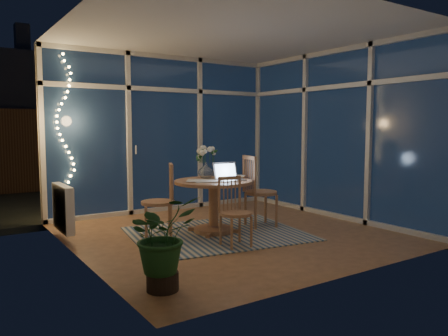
{
  "coord_description": "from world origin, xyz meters",
  "views": [
    {
      "loc": [
        -3.22,
        -4.71,
        1.4
      ],
      "look_at": [
        0.05,
        0.25,
        0.85
      ],
      "focal_mm": 35.0,
      "sensor_mm": 36.0,
      "label": 1
    }
  ],
  "objects_px": {
    "dining_table": "(214,207)",
    "chair_left": "(158,201)",
    "laptop": "(231,171)",
    "potted_plant": "(162,247)",
    "flower_vase": "(206,171)",
    "chair_front": "(236,212)",
    "chair_right": "(261,191)"
  },
  "relations": [
    {
      "from": "dining_table",
      "to": "chair_left",
      "type": "relative_size",
      "value": 1.08
    },
    {
      "from": "laptop",
      "to": "chair_left",
      "type": "bearing_deg",
      "value": 160.43
    },
    {
      "from": "potted_plant",
      "to": "flower_vase",
      "type": "bearing_deg",
      "value": 49.72
    },
    {
      "from": "dining_table",
      "to": "laptop",
      "type": "distance_m",
      "value": 0.54
    },
    {
      "from": "chair_front",
      "to": "potted_plant",
      "type": "relative_size",
      "value": 1.1
    },
    {
      "from": "dining_table",
      "to": "chair_left",
      "type": "height_order",
      "value": "chair_left"
    },
    {
      "from": "chair_front",
      "to": "potted_plant",
      "type": "height_order",
      "value": "chair_front"
    },
    {
      "from": "chair_right",
      "to": "flower_vase",
      "type": "height_order",
      "value": "chair_right"
    },
    {
      "from": "dining_table",
      "to": "laptop",
      "type": "xyz_separation_m",
      "value": [
        0.16,
        -0.17,
        0.48
      ]
    },
    {
      "from": "chair_front",
      "to": "chair_right",
      "type": "bearing_deg",
      "value": 41.14
    },
    {
      "from": "chair_left",
      "to": "dining_table",
      "type": "bearing_deg",
      "value": 100.55
    },
    {
      "from": "chair_left",
      "to": "chair_right",
      "type": "height_order",
      "value": "chair_right"
    },
    {
      "from": "chair_right",
      "to": "laptop",
      "type": "bearing_deg",
      "value": 110.82
    },
    {
      "from": "chair_left",
      "to": "flower_vase",
      "type": "xyz_separation_m",
      "value": [
        0.78,
        0.11,
        0.33
      ]
    },
    {
      "from": "chair_right",
      "to": "chair_front",
      "type": "xyz_separation_m",
      "value": [
        -0.9,
        -0.67,
        -0.1
      ]
    },
    {
      "from": "chair_left",
      "to": "potted_plant",
      "type": "height_order",
      "value": "chair_left"
    },
    {
      "from": "chair_front",
      "to": "potted_plant",
      "type": "distance_m",
      "value": 1.53
    },
    {
      "from": "dining_table",
      "to": "chair_front",
      "type": "height_order",
      "value": "chair_front"
    },
    {
      "from": "chair_front",
      "to": "laptop",
      "type": "height_order",
      "value": "laptop"
    },
    {
      "from": "chair_right",
      "to": "chair_front",
      "type": "bearing_deg",
      "value": 137.69
    },
    {
      "from": "laptop",
      "to": "flower_vase",
      "type": "bearing_deg",
      "value": 105.6
    },
    {
      "from": "chair_right",
      "to": "laptop",
      "type": "distance_m",
      "value": 0.68
    },
    {
      "from": "chair_left",
      "to": "chair_right",
      "type": "bearing_deg",
      "value": 104.28
    },
    {
      "from": "laptop",
      "to": "flower_vase",
      "type": "relative_size",
      "value": 1.7
    },
    {
      "from": "chair_front",
      "to": "flower_vase",
      "type": "relative_size",
      "value": 3.99
    },
    {
      "from": "chair_front",
      "to": "laptop",
      "type": "xyz_separation_m",
      "value": [
        0.31,
        0.57,
        0.42
      ]
    },
    {
      "from": "chair_left",
      "to": "chair_right",
      "type": "xyz_separation_m",
      "value": [
        1.48,
        -0.23,
        0.03
      ]
    },
    {
      "from": "laptop",
      "to": "potted_plant",
      "type": "height_order",
      "value": "laptop"
    },
    {
      "from": "dining_table",
      "to": "flower_vase",
      "type": "distance_m",
      "value": 0.53
    },
    {
      "from": "potted_plant",
      "to": "dining_table",
      "type": "bearing_deg",
      "value": 45.91
    },
    {
      "from": "dining_table",
      "to": "chair_right",
      "type": "height_order",
      "value": "chair_right"
    },
    {
      "from": "chair_right",
      "to": "laptop",
      "type": "relative_size",
      "value": 2.9
    }
  ]
}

